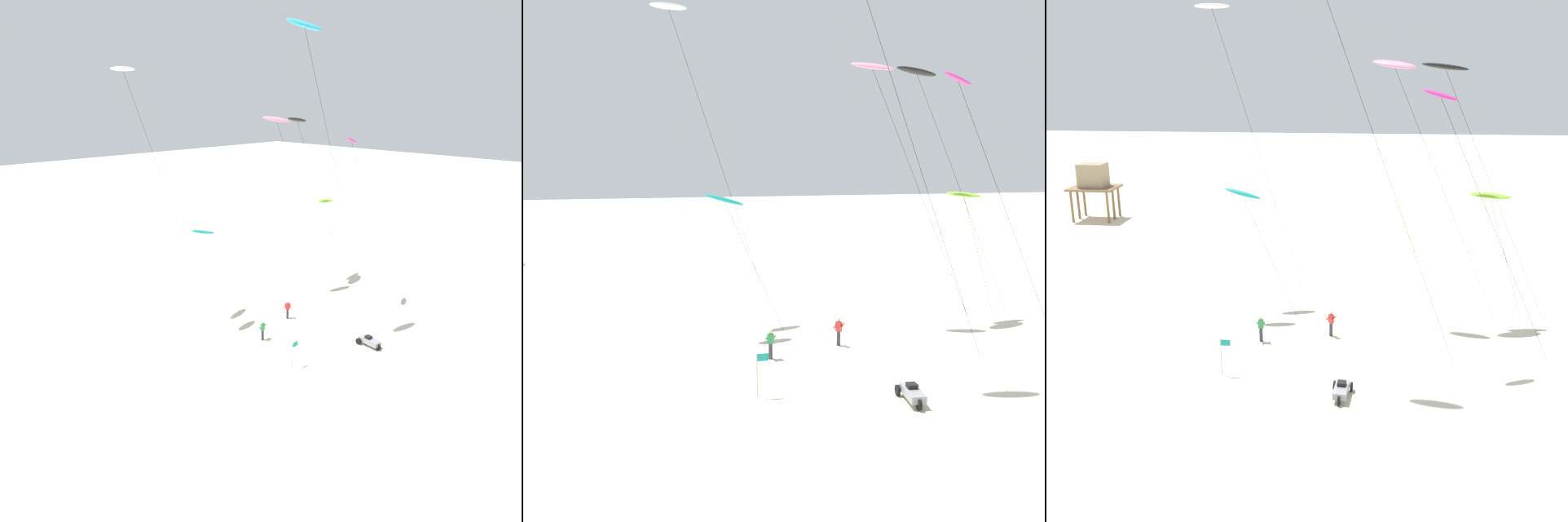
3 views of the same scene
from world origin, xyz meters
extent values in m
plane|color=beige|center=(0.00, 0.00, 0.00)|extent=(260.00, 260.00, 0.00)
ellipsoid|color=#D8339E|center=(6.27, 4.03, 15.02)|extent=(2.16, 1.21, 0.93)
cylinder|color=#262626|center=(9.77, 3.71, 7.47)|extent=(7.02, 0.68, 14.94)
ellipsoid|color=pink|center=(3.98, 10.60, 16.61)|extent=(2.94, 1.61, 0.93)
cylinder|color=#262626|center=(7.67, 10.25, 8.24)|extent=(7.40, 0.71, 16.49)
ellipsoid|color=black|center=(7.23, 10.99, 16.46)|extent=(3.25, 1.53, 0.68)
cylinder|color=#262626|center=(10.97, 10.65, 8.17)|extent=(7.52, 0.72, 16.34)
cylinder|color=#262626|center=(3.32, 2.86, 11.44)|extent=(8.80, 0.84, 22.89)
ellipsoid|color=white|center=(-8.54, 14.46, 20.45)|extent=(2.57, 1.37, 0.45)
cylinder|color=#262626|center=(-5.36, 14.17, 10.16)|extent=(6.40, 0.62, 20.34)
ellipsoid|color=teal|center=(-5.76, 9.20, 8.41)|extent=(2.52, 0.93, 0.96)
cylinder|color=#262626|center=(-3.96, 9.04, 4.15)|extent=(3.62, 0.36, 8.31)
ellipsoid|color=#8CD833|center=(10.46, 9.72, 8.46)|extent=(2.81, 0.93, 0.68)
cylinder|color=#262626|center=(11.80, 9.60, 4.18)|extent=(2.72, 0.28, 8.37)
cylinder|color=#33333D|center=(0.42, 5.61, 0.44)|extent=(0.22, 0.22, 0.88)
cube|color=red|center=(0.42, 5.61, 1.17)|extent=(0.37, 0.39, 0.58)
sphere|color=tan|center=(0.42, 5.61, 1.57)|extent=(0.20, 0.20, 0.20)
cylinder|color=red|center=(0.56, 5.44, 1.22)|extent=(0.44, 0.39, 0.39)
cylinder|color=red|center=(0.28, 5.78, 1.22)|extent=(0.44, 0.39, 0.39)
cylinder|color=#33333D|center=(-3.90, 4.38, 0.44)|extent=(0.22, 0.22, 0.88)
cube|color=#338C4C|center=(-3.90, 4.38, 1.17)|extent=(0.36, 0.24, 0.58)
sphere|color=beige|center=(-3.90, 4.38, 1.57)|extent=(0.20, 0.20, 0.20)
cylinder|color=#338C4C|center=(-4.12, 4.35, 1.22)|extent=(0.15, 0.51, 0.39)
cylinder|color=#338C4C|center=(-3.68, 4.40, 1.22)|extent=(0.15, 0.51, 0.39)
cylinder|color=#846647|center=(-29.55, 33.68, 1.71)|extent=(0.28, 0.28, 3.42)
cylinder|color=#846647|center=(-25.49, 33.68, 1.71)|extent=(0.28, 0.28, 3.42)
cylinder|color=#846647|center=(-29.55, 36.91, 1.71)|extent=(0.28, 0.28, 3.42)
cylinder|color=#846647|center=(-25.49, 36.91, 1.71)|extent=(0.28, 0.28, 3.42)
cylinder|color=#846647|center=(-29.55, 35.30, 1.71)|extent=(0.28, 0.28, 3.42)
cylinder|color=#846647|center=(-25.49, 35.30, 1.71)|extent=(0.28, 0.28, 3.42)
cube|color=#846647|center=(-27.52, 35.30, 3.54)|extent=(5.08, 4.04, 0.24)
cube|color=#9E896B|center=(-27.52, 35.30, 4.95)|extent=(2.79, 2.42, 2.57)
cube|color=gray|center=(1.38, -2.20, 0.44)|extent=(0.86, 1.76, 0.36)
cube|color=black|center=(1.40, -2.05, 0.72)|extent=(0.48, 0.48, 0.20)
cylinder|color=black|center=(1.31, -3.01, 0.26)|extent=(0.17, 0.53, 0.52)
cylinder|color=black|center=(1.90, -1.53, 0.26)|extent=(0.17, 0.53, 0.52)
cylinder|color=black|center=(1.00, -1.44, 0.26)|extent=(0.17, 0.53, 0.52)
cylinder|color=gray|center=(-5.40, -0.16, 1.05)|extent=(0.05, 0.05, 2.10)
cube|color=teal|center=(-5.12, -0.16, 1.90)|extent=(0.52, 0.03, 0.36)
camera|label=1|loc=(-27.64, -19.55, 18.40)|focal=32.45mm
camera|label=2|loc=(-9.12, -22.99, 10.85)|focal=36.76mm
camera|label=3|loc=(2.33, -31.85, 16.61)|focal=43.84mm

